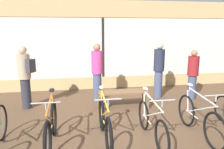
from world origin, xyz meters
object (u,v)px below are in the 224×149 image
at_px(bicycle_left, 51,127).
at_px(customer_by_window, 159,69).
at_px(display_bench, 123,94).
at_px(customer_near_rack, 97,71).
at_px(customer_near_bench, 25,75).
at_px(bicycle_right, 199,117).
at_px(bicycle_center_right, 151,122).
at_px(customer_mid_floor, 193,74).
at_px(bicycle_center_left, 105,123).

relative_size(bicycle_left, customer_by_window, 0.99).
bearing_deg(display_bench, customer_by_window, 31.14).
xyz_separation_m(customer_near_rack, customer_near_bench, (-2.02, -0.34, 0.01)).
height_order(bicycle_right, customer_near_rack, customer_near_rack).
bearing_deg(bicycle_center_right, bicycle_right, 1.27).
bearing_deg(customer_mid_floor, customer_near_rack, 174.70).
bearing_deg(customer_mid_floor, bicycle_right, -116.10).
relative_size(customer_near_rack, customer_near_bench, 1.01).
xyz_separation_m(bicycle_center_right, customer_mid_floor, (2.18, 2.36, 0.44)).
xyz_separation_m(display_bench, customer_mid_floor, (2.35, 0.48, 0.41)).
bearing_deg(bicycle_right, display_bench, 122.81).
bearing_deg(display_bench, bicycle_right, -57.19).
bearing_deg(display_bench, customer_mid_floor, 11.51).
height_order(bicycle_center_left, customer_mid_floor, customer_mid_floor).
height_order(bicycle_left, customer_by_window, customer_by_window).
relative_size(display_bench, customer_near_rack, 0.79).
bearing_deg(bicycle_center_left, customer_by_window, 50.99).
relative_size(bicycle_center_right, bicycle_right, 0.96).
bearing_deg(customer_by_window, bicycle_center_left, -129.01).
distance_m(bicycle_right, customer_near_rack, 3.25).
bearing_deg(bicycle_right, customer_near_bench, 149.58).
xyz_separation_m(customer_near_rack, customer_mid_floor, (3.00, -0.28, -0.12)).
height_order(bicycle_center_right, customer_mid_floor, customer_mid_floor).
height_order(bicycle_center_left, customer_near_rack, customer_near_rack).
bearing_deg(customer_near_bench, bicycle_center_left, -48.96).
bearing_deg(bicycle_left, customer_near_rack, 66.51).
xyz_separation_m(bicycle_left, customer_near_bench, (-0.90, 2.25, 0.55)).
xyz_separation_m(customer_mid_floor, customer_near_bench, (-5.02, -0.06, 0.13)).
height_order(bicycle_left, bicycle_right, bicycle_left).
relative_size(bicycle_right, display_bench, 1.28).
xyz_separation_m(bicycle_right, customer_near_bench, (-3.88, 2.28, 0.55)).
bearing_deg(bicycle_left, display_bench, 45.82).
relative_size(customer_near_rack, customer_mid_floor, 1.13).
relative_size(display_bench, customer_near_bench, 0.80).
distance_m(bicycle_left, bicycle_center_right, 1.95).
bearing_deg(bicycle_center_left, customer_near_rack, 87.61).
bearing_deg(bicycle_center_right, bicycle_center_left, 173.98).
xyz_separation_m(customer_by_window, customer_near_bench, (-4.02, -0.40, -0.00)).
relative_size(customer_by_window, customer_mid_floor, 1.15).
relative_size(bicycle_center_left, customer_near_rack, 1.01).
distance_m(bicycle_left, bicycle_center_left, 1.02).
bearing_deg(customer_near_bench, bicycle_left, -68.20).
bearing_deg(bicycle_right, bicycle_center_left, 177.81).
xyz_separation_m(bicycle_right, customer_mid_floor, (1.15, 2.34, 0.42)).
bearing_deg(customer_near_rack, customer_near_bench, -170.43).
bearing_deg(customer_mid_floor, bicycle_left, -150.77).
distance_m(bicycle_center_left, customer_by_window, 3.39).
distance_m(bicycle_center_right, customer_mid_floor, 3.24).
distance_m(customer_near_rack, customer_mid_floor, 3.02).
distance_m(bicycle_center_left, bicycle_center_right, 0.93).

